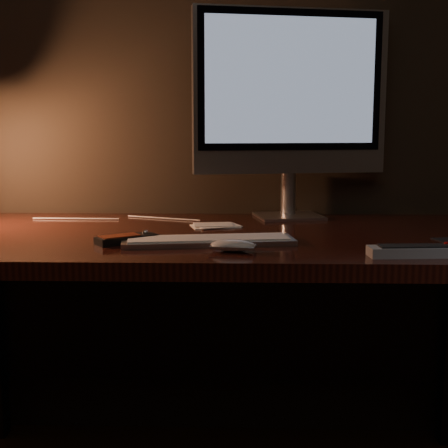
{
  "coord_description": "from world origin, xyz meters",
  "views": [
    {
      "loc": [
        0.07,
        0.23,
        1.02
      ],
      "look_at": [
        0.03,
        1.73,
        0.79
      ],
      "focal_mm": 50.0,
      "sensor_mm": 36.0,
      "label": 1
    }
  ],
  "objects_px": {
    "desk": "(217,274)",
    "keyboard": "(208,240)",
    "mouse": "(233,247)",
    "media_remote": "(126,239)",
    "tv_remote": "(419,251)",
    "monitor": "(291,96)"
  },
  "relations": [
    {
      "from": "mouse",
      "to": "media_remote",
      "type": "relative_size",
      "value": 0.67
    },
    {
      "from": "media_remote",
      "to": "mouse",
      "type": "bearing_deg",
      "value": -56.71
    },
    {
      "from": "keyboard",
      "to": "mouse",
      "type": "distance_m",
      "value": 0.11
    },
    {
      "from": "desk",
      "to": "tv_remote",
      "type": "distance_m",
      "value": 0.6
    },
    {
      "from": "desk",
      "to": "media_remote",
      "type": "relative_size",
      "value": 10.61
    },
    {
      "from": "monitor",
      "to": "media_remote",
      "type": "bearing_deg",
      "value": -145.87
    },
    {
      "from": "monitor",
      "to": "mouse",
      "type": "bearing_deg",
      "value": -118.92
    },
    {
      "from": "mouse",
      "to": "tv_remote",
      "type": "xyz_separation_m",
      "value": [
        0.4,
        -0.04,
        0.0
      ]
    },
    {
      "from": "desk",
      "to": "media_remote",
      "type": "height_order",
      "value": "media_remote"
    },
    {
      "from": "desk",
      "to": "tv_remote",
      "type": "bearing_deg",
      "value": -38.79
    },
    {
      "from": "tv_remote",
      "to": "monitor",
      "type": "bearing_deg",
      "value": 107.76
    },
    {
      "from": "monitor",
      "to": "tv_remote",
      "type": "relative_size",
      "value": 2.83
    },
    {
      "from": "monitor",
      "to": "tv_remote",
      "type": "height_order",
      "value": "monitor"
    },
    {
      "from": "media_remote",
      "to": "tv_remote",
      "type": "xyz_separation_m",
      "value": [
        0.66,
        -0.14,
        0.0
      ]
    },
    {
      "from": "desk",
      "to": "media_remote",
      "type": "xyz_separation_m",
      "value": [
        -0.21,
        -0.22,
        0.14
      ]
    },
    {
      "from": "desk",
      "to": "tv_remote",
      "type": "relative_size",
      "value": 7.24
    },
    {
      "from": "desk",
      "to": "mouse",
      "type": "relative_size",
      "value": 15.72
    },
    {
      "from": "keyboard",
      "to": "media_remote",
      "type": "bearing_deg",
      "value": 170.61
    },
    {
      "from": "desk",
      "to": "mouse",
      "type": "bearing_deg",
      "value": -81.12
    },
    {
      "from": "mouse",
      "to": "desk",
      "type": "bearing_deg",
      "value": 108.04
    },
    {
      "from": "desk",
      "to": "keyboard",
      "type": "bearing_deg",
      "value": -92.82
    },
    {
      "from": "media_remote",
      "to": "keyboard",
      "type": "bearing_deg",
      "value": -36.4
    }
  ]
}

